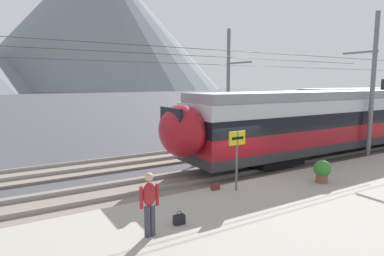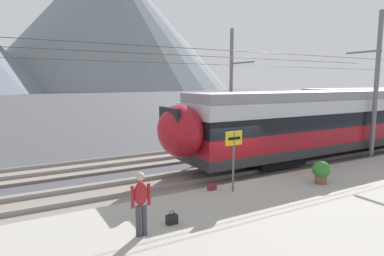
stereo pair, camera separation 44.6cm
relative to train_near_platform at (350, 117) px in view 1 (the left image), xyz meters
The scene contains 13 objects.
ground_plane 10.22m from the train_near_platform, behind, with size 400.00×400.00×0.00m, color #424247.
platform_slab 11.69m from the train_near_platform, 149.63° to the right, with size 120.00×7.55×0.37m, color #A39E93.
track_near 10.16m from the train_near_platform, behind, with size 120.00×3.00×0.28m.
track_far 11.14m from the train_near_platform, 155.37° to the left, with size 120.00×3.00×0.28m.
train_near_platform is the anchor object (origin of this frame).
catenary_mast_mid 2.69m from the train_near_platform, 118.24° to the right, with size 46.50×2.04×8.06m.
catenary_mast_far_side 8.06m from the train_near_platform, 121.94° to the left, with size 46.50×2.56×8.04m.
platform_sign 11.47m from the train_near_platform, 165.52° to the right, with size 0.70×0.08×2.21m.
passenger_walking 15.97m from the train_near_platform, 163.45° to the right, with size 0.53×0.22×1.69m.
handbag_beside_passenger 15.02m from the train_near_platform, 163.24° to the right, with size 0.32×0.18×0.40m.
handbag_near_sign 12.06m from the train_near_platform, 168.51° to the right, with size 0.32×0.18×0.37m.
potted_plant_platform_edge 8.57m from the train_near_platform, 153.06° to the right, with size 0.68×0.68×0.91m.
mountain_central_peak 226.22m from the train_near_platform, 78.22° to the left, with size 164.80×164.80×92.83m, color slate.
Camera 1 is at (-8.57, -10.98, 4.31)m, focal length 30.64 mm.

